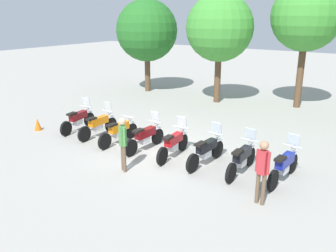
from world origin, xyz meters
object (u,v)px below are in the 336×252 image
object	(u,v)px
motorcycle_4	(174,143)
motorcycle_5	(206,150)
motorcycle_7	(284,165)
person_1	(123,140)
person_0	(262,167)
tree_0	(147,31)
traffic_cone	(38,124)
motorcycle_2	(119,131)
motorcycle_6	(242,158)
tree_2	(307,16)
motorcycle_1	(99,124)
tree_1	(220,28)
motorcycle_0	(78,119)
motorcycle_3	(145,137)

from	to	relation	value
motorcycle_4	motorcycle_5	xyz separation A→B (m)	(1.28, 0.07, 0.00)
motorcycle_7	person_1	world-z (taller)	person_1
motorcycle_5	person_0	world-z (taller)	person_0
tree_0	traffic_cone	size ratio (longest dim) A/B	10.60
motorcycle_4	motorcycle_5	bearing A→B (deg)	-91.86
motorcycle_7	traffic_cone	size ratio (longest dim) A/B	3.98
person_1	traffic_cone	distance (m)	6.08
motorcycle_7	traffic_cone	bearing A→B (deg)	100.92
motorcycle_2	motorcycle_6	xyz separation A→B (m)	(5.10, 0.16, 0.01)
motorcycle_7	tree_2	distance (m)	10.55
motorcycle_1	tree_1	size ratio (longest dim) A/B	0.36
motorcycle_0	tree_1	world-z (taller)	tree_1
motorcycle_1	motorcycle_7	xyz separation A→B (m)	(7.65, 0.23, 0.00)
motorcycle_3	motorcycle_6	xyz separation A→B (m)	(3.82, 0.11, 0.00)
motorcycle_2	tree_0	size ratio (longest dim) A/B	0.38
motorcycle_4	motorcycle_6	size ratio (longest dim) A/B	1.00
motorcycle_3	motorcycle_6	size ratio (longest dim) A/B	1.00
motorcycle_0	tree_0	world-z (taller)	tree_0
motorcycle_1	person_0	world-z (taller)	person_0
motorcycle_2	traffic_cone	xyz separation A→B (m)	(-4.08, -0.78, -0.23)
motorcycle_2	person_1	xyz separation A→B (m)	(1.85, -1.84, 0.57)
motorcycle_6	motorcycle_2	bearing A→B (deg)	91.64
motorcycle_6	person_0	distance (m)	2.00
motorcycle_5	motorcycle_4	bearing A→B (deg)	97.47
motorcycle_2	tree_0	distance (m)	10.55
motorcycle_1	traffic_cone	bearing A→B (deg)	108.15
tree_2	motorcycle_0	bearing A→B (deg)	-125.35
tree_2	traffic_cone	bearing A→B (deg)	-128.18
motorcycle_3	motorcycle_4	bearing A→B (deg)	-87.24
motorcycle_3	motorcycle_1	bearing A→B (deg)	90.01
motorcycle_3	person_0	xyz separation A→B (m)	(5.00, -1.41, 0.56)
motorcycle_7	person_0	xyz separation A→B (m)	(-0.10, -1.75, 0.56)
motorcycle_2	motorcycle_3	world-z (taller)	motorcycle_3
tree_1	traffic_cone	distance (m)	10.78
motorcycle_0	motorcycle_3	world-z (taller)	same
person_1	person_0	bearing A→B (deg)	-53.90
tree_2	motorcycle_4	bearing A→B (deg)	-99.88
tree_2	motorcycle_6	bearing A→B (deg)	-84.92
tree_2	tree_0	bearing A→B (deg)	-172.55
motorcycle_2	motorcycle_6	world-z (taller)	motorcycle_6
motorcycle_2	motorcycle_4	size ratio (longest dim) A/B	1.00
person_0	motorcycle_4	bearing A→B (deg)	-102.85
tree_0	motorcycle_5	bearing A→B (deg)	-43.24
person_1	tree_1	xyz separation A→B (m)	(-1.80, 10.22, 3.09)
motorcycle_1	motorcycle_7	bearing A→B (deg)	-88.84
motorcycle_7	tree_1	world-z (taller)	tree_1
tree_1	tree_0	bearing A→B (deg)	177.92
motorcycle_2	motorcycle_1	bearing A→B (deg)	82.80
motorcycle_0	tree_2	xyz separation A→B (m)	(6.79, 9.58, 4.27)
tree_1	traffic_cone	size ratio (longest dim) A/B	10.98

